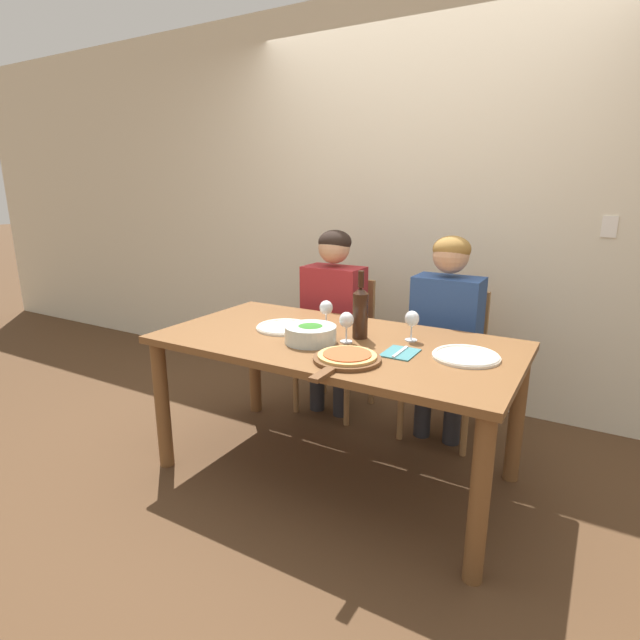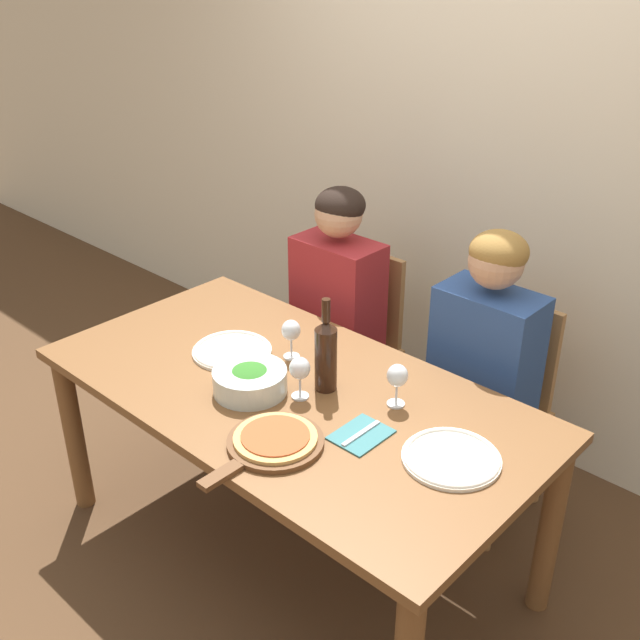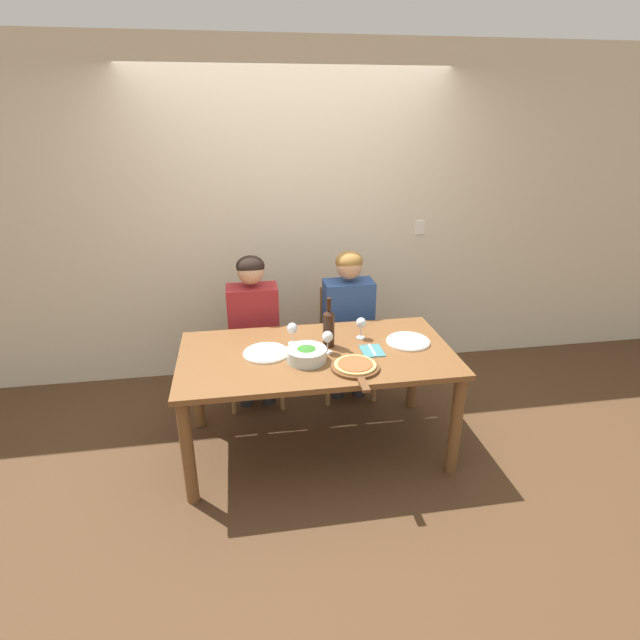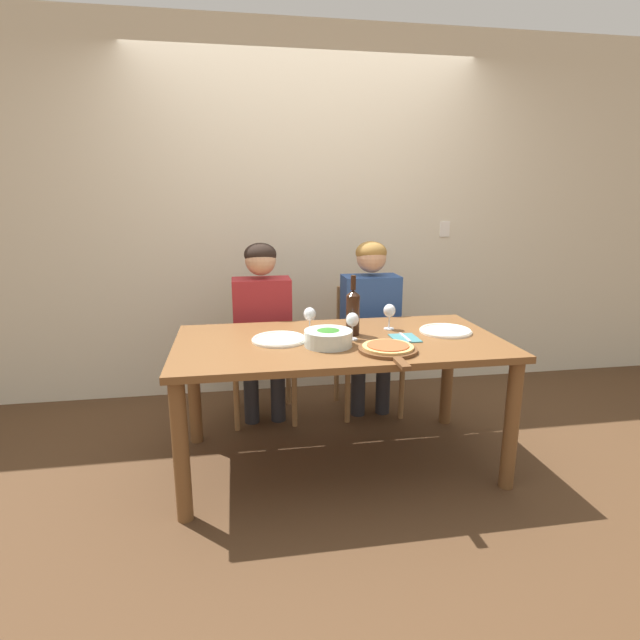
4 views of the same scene
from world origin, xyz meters
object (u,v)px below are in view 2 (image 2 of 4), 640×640
object	(u,v)px
chair_right	(491,400)
dinner_plate_right	(451,458)
wine_glass_centre	(300,370)
person_woman	(335,297)
fork_on_napkin	(361,435)
wine_glass_left	(291,332)
wine_glass_right	(397,378)
wine_bottle	(326,354)
dinner_plate_left	(232,350)
broccoli_bowl	(250,380)
chair_left	(350,339)
person_man	(483,355)
pizza_on_board	(273,441)

from	to	relation	value
chair_right	dinner_plate_right	xyz separation A→B (m)	(0.27, -0.73, 0.28)
chair_right	wine_glass_centre	bearing A→B (deg)	-110.23
person_woman	fork_on_napkin	xyz separation A→B (m)	(0.74, -0.71, 0.02)
wine_glass_left	wine_glass_right	size ratio (longest dim) A/B	1.00
person_woman	dinner_plate_right	size ratio (longest dim) A/B	4.10
wine_bottle	dinner_plate_left	distance (m)	0.44
broccoli_bowl	dinner_plate_left	distance (m)	0.28
chair_left	broccoli_bowl	distance (m)	0.98
dinner_plate_left	dinner_plate_right	distance (m)	0.96
person_man	fork_on_napkin	bearing A→B (deg)	-90.03
person_man	dinner_plate_right	distance (m)	0.68
chair_right	wine_glass_left	world-z (taller)	wine_glass_left
chair_left	wine_bottle	size ratio (longest dim) A/B	2.58
person_woman	wine_bottle	xyz separation A→B (m)	(0.48, -0.58, 0.15)
dinner_plate_right	person_man	bearing A→B (deg)	113.78
wine_bottle	pizza_on_board	distance (m)	0.38
dinner_plate_right	fork_on_napkin	bearing A→B (deg)	-162.29
person_man	wine_glass_left	size ratio (longest dim) A/B	8.00
chair_left	chair_right	size ratio (longest dim) A/B	1.00
broccoli_bowl	chair_left	bearing A→B (deg)	108.95
chair_right	broccoli_bowl	world-z (taller)	chair_right
chair_right	broccoli_bowl	distance (m)	1.03
dinner_plate_left	wine_glass_centre	size ratio (longest dim) A/B	1.95
pizza_on_board	wine_glass_right	bearing A→B (deg)	72.40
wine_bottle	pizza_on_board	bearing A→B (deg)	-73.60
person_man	broccoli_bowl	bearing A→B (deg)	-119.73
chair_left	wine_glass_left	world-z (taller)	wine_glass_left
wine_bottle	broccoli_bowl	size ratio (longest dim) A/B	1.34
broccoli_bowl	wine_glass_centre	xyz separation A→B (m)	(0.15, 0.09, 0.06)
wine_bottle	fork_on_napkin	size ratio (longest dim) A/B	1.88
person_woman	pizza_on_board	distance (m)	1.09
broccoli_bowl	fork_on_napkin	distance (m)	0.45
pizza_on_board	wine_glass_right	distance (m)	0.46
wine_bottle	wine_glass_centre	world-z (taller)	wine_bottle
wine_bottle	wine_glass_right	distance (m)	0.25
person_woman	dinner_plate_right	bearing A→B (deg)	-31.47
person_man	dinner_plate_left	distance (m)	0.94
person_man	wine_glass_centre	xyz separation A→B (m)	(-0.29, -0.68, 0.12)
wine_glass_right	dinner_plate_left	bearing A→B (deg)	-168.07
broccoli_bowl	chair_right	bearing A→B (deg)	63.40
wine_bottle	pizza_on_board	world-z (taller)	wine_bottle
broccoli_bowl	dinner_plate_left	bearing A→B (deg)	151.67
chair_right	broccoli_bowl	size ratio (longest dim) A/B	3.45
person_man	wine_glass_right	xyz separation A→B (m)	(-0.03, -0.50, 0.12)
wine_bottle	pizza_on_board	size ratio (longest dim) A/B	0.77
person_woman	wine_bottle	bearing A→B (deg)	-50.69
chair_left	pizza_on_board	size ratio (longest dim) A/B	1.99
broccoli_bowl	dinner_plate_left	size ratio (longest dim) A/B	0.86
wine_glass_left	dinner_plate_right	bearing A→B (deg)	-8.07
chair_right	wine_glass_left	bearing A→B (deg)	-128.83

